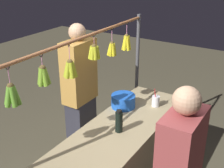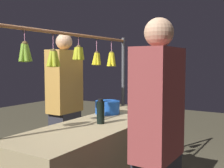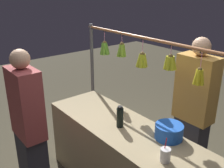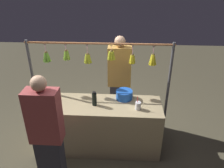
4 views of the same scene
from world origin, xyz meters
name	(u,v)px [view 2 (image 2 of 4)]	position (x,y,z in m)	size (l,w,h in m)	color
market_counter	(101,166)	(0.00, 0.00, 0.42)	(2.01, 0.64, 0.84)	tan
display_rack	(65,76)	(0.02, -0.41, 1.27)	(2.37, 0.13, 1.73)	#4C4C51
water_bottle	(101,112)	(0.04, 0.03, 0.95)	(0.07, 0.07, 0.23)	black
blue_bucket	(107,107)	(-0.42, -0.19, 0.91)	(0.27, 0.27, 0.14)	blue
drink_cup	(140,108)	(-0.63, 0.10, 0.90)	(0.09, 0.09, 0.21)	silver
vendor_person	(65,109)	(-0.32, -0.72, 0.86)	(0.41, 0.22, 1.74)	#2D2D38
customer_person	(157,153)	(0.53, 0.80, 0.83)	(0.40, 0.22, 1.68)	#2D2D38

